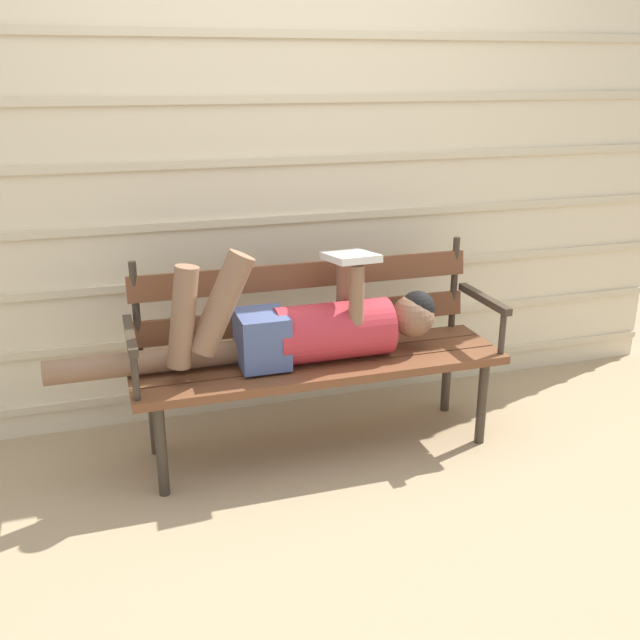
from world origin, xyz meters
name	(u,v)px	position (x,y,z in m)	size (l,w,h in m)	color
ground_plane	(328,459)	(0.00, 0.00, 0.00)	(12.00, 12.00, 0.00)	tan
house_siding	(286,189)	(0.00, 0.64, 1.08)	(4.18, 0.08, 2.15)	beige
park_bench	(315,344)	(0.00, 0.18, 0.47)	(1.60, 0.46, 0.86)	brown
reclining_person	(303,328)	(-0.08, 0.11, 0.58)	(1.64, 0.26, 0.53)	#B72D38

